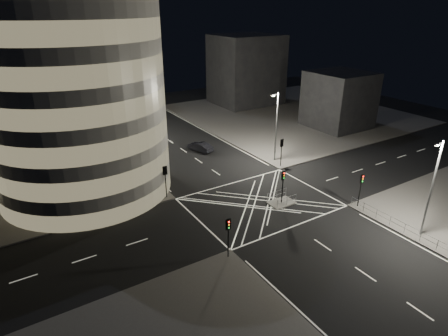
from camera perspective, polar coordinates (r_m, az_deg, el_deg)
ground at (r=44.16m, az=5.49°, el=-5.23°), size 120.00×120.00×0.00m
sidewalk_far_right at (r=80.91m, az=10.37°, el=8.15°), size 42.00×42.00×0.15m
central_island at (r=44.25m, az=8.74°, el=-5.24°), size 3.00×2.00×0.15m
office_tower_curved at (r=49.93m, az=-28.40°, el=10.98°), size 30.00×29.00×27.20m
office_block_rear at (r=73.07m, az=-31.01°, el=12.49°), size 24.00×16.00×22.00m
building_right_far at (r=87.36m, az=3.37°, el=14.72°), size 14.00×12.00×15.00m
building_right_near at (r=72.96m, az=17.09°, el=9.93°), size 10.00×10.00×10.00m
building_far_end at (r=91.40m, az=-19.84°, el=14.68°), size 18.00×8.00×18.00m
tree_a at (r=44.74m, az=-12.22°, el=1.52°), size 3.81×3.81×6.85m
tree_b at (r=49.98m, az=-14.71°, el=4.09°), size 4.47×4.47×7.59m
tree_c at (r=55.62m, az=-16.63°, el=5.35°), size 4.71×4.71×7.26m
tree_d at (r=61.12m, az=-18.29°, el=7.06°), size 5.36×5.36×7.93m
tree_e at (r=67.07m, az=-19.52°, el=7.29°), size 3.86×3.86×5.92m
traffic_signal_fl at (r=44.14m, az=-8.94°, el=-1.20°), size 0.55×0.22×4.00m
traffic_signal_nl at (r=33.52m, az=0.64°, el=-9.56°), size 0.55×0.22×4.00m
traffic_signal_fr at (r=52.85m, az=8.77°, el=3.09°), size 0.55×0.22×4.00m
traffic_signal_nr at (r=44.36m, az=20.16°, el=-2.32°), size 0.55×0.22×4.00m
traffic_signal_island at (r=42.96m, az=8.98°, el=-1.92°), size 0.55×0.22×4.00m
street_lamp_left_near at (r=47.46m, az=-12.39°, el=3.77°), size 1.25×0.25×10.00m
street_lamp_left_far at (r=64.04m, az=-18.14°, el=8.32°), size 1.25×0.25×10.00m
street_lamp_right_far at (r=53.98m, az=7.95°, el=6.53°), size 1.25×0.25×10.00m
street_lamp_right_near at (r=40.42m, az=29.10°, el=-2.43°), size 1.25×0.25×10.00m
railing_near_right at (r=42.41m, az=24.90°, el=-7.80°), size 0.06×11.70×1.10m
railing_island_south at (r=43.37m, az=9.56°, el=-4.99°), size 2.80×0.06×1.10m
railing_island_north at (r=44.55m, az=8.05°, el=-4.07°), size 2.80×0.06×1.10m
sedan at (r=58.93m, az=-3.65°, el=3.26°), size 2.78×4.66×1.45m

